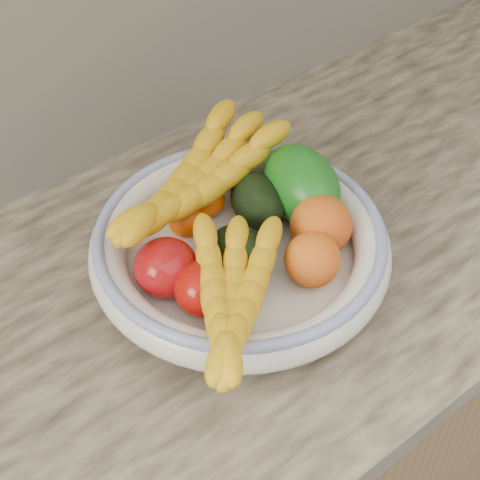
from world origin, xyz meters
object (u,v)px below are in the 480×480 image
Objects in this scene: banana_bunch_front at (232,304)px; fruit_bowl at (240,246)px; banana_bunch_back at (195,187)px; green_mango at (301,185)px.

fruit_bowl is at bearing -0.88° from banana_bunch_front.
banana_bunch_back is 1.16× the size of banana_bunch_front.
green_mango is at bearing 8.64° from fruit_bowl.
banana_bunch_back is (-0.00, 0.09, 0.04)m from fruit_bowl.
green_mango reaches higher than banana_bunch_back.
banana_bunch_front is at bearing -132.55° from fruit_bowl.
banana_bunch_back reaches higher than fruit_bowl.
fruit_bowl is 1.36× the size of banana_bunch_front.
fruit_bowl is 0.12m from green_mango.
banana_bunch_back reaches higher than banana_bunch_front.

